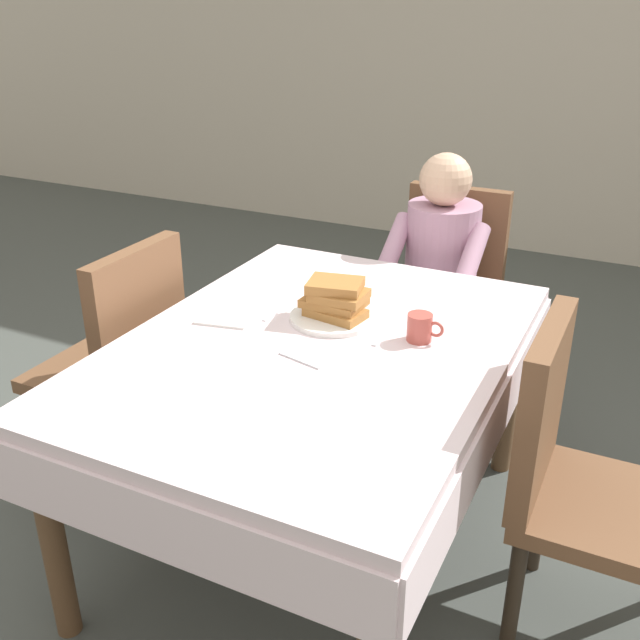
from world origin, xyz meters
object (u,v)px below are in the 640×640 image
Objects in this scene: breakfast_stack at (336,298)px; fork_left_of_plate at (279,311)px; cup_coffee at (420,328)px; chair_right_side at (572,468)px; plate_breakfast at (334,317)px; knife_right_of_plate at (387,333)px; spoon_near_edge at (300,360)px; diner_person at (438,263)px; dining_table_main at (316,369)px; chair_left_side at (121,353)px; chair_diner at (447,282)px.

breakfast_stack is 0.21m from fork_left_of_plate.
cup_coffee is 0.63× the size of fork_left_of_plate.
chair_right_side is 3.32× the size of plate_breakfast.
knife_right_of_plate is 1.33× the size of spoon_near_edge.
diner_person is 1.15m from spoon_near_edge.
chair_left_side is (-0.77, 0.00, -0.12)m from dining_table_main.
fork_left_of_plate is (-0.19, -0.02, -0.01)m from plate_breakfast.
fork_left_of_plate is at bearing 144.44° from dining_table_main.
breakfast_stack is at bearing 84.52° from diner_person.
plate_breakfast is at bearing 85.30° from knife_right_of_plate.
knife_right_of_plate is at bearing -8.33° from breakfast_stack.
knife_right_of_plate is at bearing -88.45° from fork_left_of_plate.
fork_left_of_plate is 0.36m from spoon_near_edge.
diner_person is 1.20× the size of chair_left_side.
chair_diner is 0.21m from diner_person.
plate_breakfast is at bearing 85.15° from chair_diner.
chair_left_side is 6.20× the size of spoon_near_edge.
chair_right_side is 1.54m from chair_left_side.
cup_coffee reaches higher than plate_breakfast.
fork_left_of_plate is at bearing -74.91° from chair_left_side.
plate_breakfast is (-0.02, 0.17, 0.10)m from dining_table_main.
diner_person reaches higher than chair_right_side.
chair_right_side is at bearing -16.74° from cup_coffee.
dining_table_main is at bearing -90.00° from chair_left_side.
dining_table_main is 0.78m from chair_left_side.
spoon_near_edge is (0.03, -0.30, -0.01)m from plate_breakfast.
cup_coffee reaches higher than dining_table_main.
chair_right_side reaches higher than cup_coffee.
diner_person is at bearing -16.11° from fork_left_of_plate.
chair_diner is at bearing 101.36° from spoon_near_edge.
diner_person is (-0.00, -0.16, 0.14)m from chair_diner.
cup_coffee is (0.28, 0.15, 0.13)m from dining_table_main.
plate_breakfast is 0.30m from cup_coffee.
dining_table_main is 1.02m from diner_person.
diner_person is 0.90m from cup_coffee.
breakfast_stack is at bearing -76.72° from chair_left_side.
chair_diner is 4.39× the size of breakfast_stack.
diner_person reaches higher than dining_table_main.
breakfast_stack reaches higher than plate_breakfast.
chair_right_side is at bearing 0.00° from dining_table_main.
spoon_near_edge is at bearing 87.44° from diner_person.
chair_right_side is at bearing 124.88° from diner_person.
diner_person is 5.60× the size of knife_right_of_plate.
cup_coffee is at bearing 28.39° from dining_table_main.
knife_right_of_plate is at bearing -104.08° from chair_right_side.
cup_coffee is 0.11m from knife_right_of_plate.
plate_breakfast reaches higher than fork_left_of_plate.
plate_breakfast is at bearing -122.22° from breakfast_stack.
chair_diner reaches higher than spoon_near_edge.
chair_diner is 6.20× the size of spoon_near_edge.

